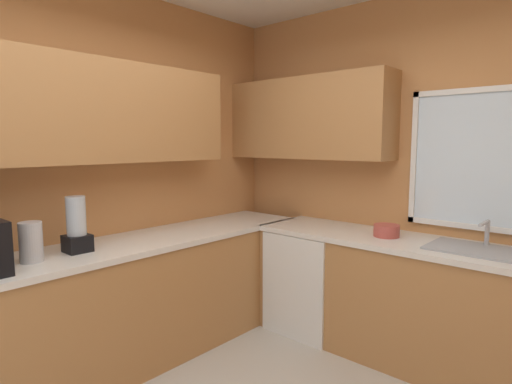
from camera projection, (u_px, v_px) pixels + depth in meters
room_shell at (262, 104)px, 2.30m from camera, size 3.57×3.99×2.79m
counter_run_left at (98, 313)px, 2.83m from camera, size 0.65×3.60×0.89m
counter_run_back at (428, 305)px, 2.97m from camera, size 2.66×0.65×0.89m
dishwasher at (312, 280)px, 3.58m from camera, size 0.60×0.60×0.85m
kettle at (31, 242)px, 2.46m from camera, size 0.13×0.13×0.24m
sink_assembly at (480, 249)px, 2.71m from camera, size 0.62×0.40×0.19m
bowl at (386, 231)px, 3.13m from camera, size 0.19×0.19×0.09m
blender_appliance at (77, 227)px, 2.68m from camera, size 0.15×0.15×0.36m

